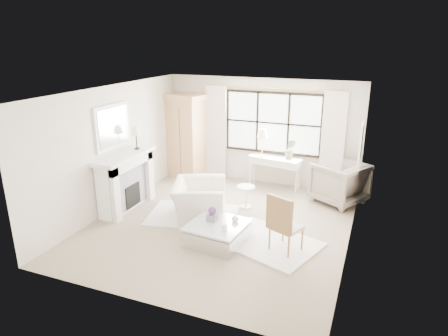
{
  "coord_description": "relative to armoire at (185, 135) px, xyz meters",
  "views": [
    {
      "loc": [
        2.79,
        -6.84,
        3.65
      ],
      "look_at": [
        -0.01,
        0.2,
        1.15
      ],
      "focal_mm": 32.0,
      "sensor_mm": 36.0,
      "label": 1
    }
  ],
  "objects": [
    {
      "name": "floor",
      "position": [
        2.02,
        -2.45,
        -1.14
      ],
      "size": [
        5.5,
        5.5,
        0.0
      ],
      "primitive_type": "plane",
      "color": "gray",
      "rests_on": "ground"
    },
    {
      "name": "ceiling",
      "position": [
        2.02,
        -2.45,
        1.56
      ],
      "size": [
        5.5,
        5.5,
        0.0
      ],
      "primitive_type": "plane",
      "rotation": [
        3.14,
        0.0,
        0.0
      ],
      "color": "silver",
      "rests_on": "ground"
    },
    {
      "name": "wall_back",
      "position": [
        2.02,
        0.3,
        0.21
      ],
      "size": [
        5.0,
        0.0,
        5.0
      ],
      "primitive_type": "plane",
      "rotation": [
        1.57,
        0.0,
        0.0
      ],
      "color": "beige",
      "rests_on": "ground"
    },
    {
      "name": "wall_front",
      "position": [
        2.02,
        -5.2,
        0.21
      ],
      "size": [
        5.0,
        0.0,
        5.0
      ],
      "primitive_type": "plane",
      "rotation": [
        -1.57,
        0.0,
        0.0
      ],
      "color": "beige",
      "rests_on": "ground"
    },
    {
      "name": "wall_left",
      "position": [
        -0.48,
        -2.45,
        0.21
      ],
      "size": [
        0.0,
        5.5,
        5.5
      ],
      "primitive_type": "plane",
      "rotation": [
        1.57,
        0.0,
        1.57
      ],
      "color": "beige",
      "rests_on": "ground"
    },
    {
      "name": "wall_right",
      "position": [
        4.52,
        -2.45,
        0.21
      ],
      "size": [
        0.0,
        5.5,
        5.5
      ],
      "primitive_type": "plane",
      "rotation": [
        1.57,
        0.0,
        -1.57
      ],
      "color": "beige",
      "rests_on": "ground"
    },
    {
      "name": "window_pane",
      "position": [
        2.32,
        0.28,
        0.46
      ],
      "size": [
        2.4,
        0.02,
        1.5
      ],
      "primitive_type": "cube",
      "color": "silver",
      "rests_on": "wall_back"
    },
    {
      "name": "window_frame",
      "position": [
        2.32,
        0.27,
        0.46
      ],
      "size": [
        2.5,
        0.04,
        1.5
      ],
      "primitive_type": null,
      "color": "black",
      "rests_on": "wall_back"
    },
    {
      "name": "curtain_rod",
      "position": [
        2.32,
        0.22,
        1.33
      ],
      "size": [
        3.3,
        0.04,
        0.04
      ],
      "primitive_type": "cylinder",
      "rotation": [
        0.0,
        1.57,
        0.0
      ],
      "color": "#C08D42",
      "rests_on": "wall_back"
    },
    {
      "name": "curtain_left",
      "position": [
        0.82,
        0.2,
        0.1
      ],
      "size": [
        0.55,
        0.1,
        2.47
      ],
      "primitive_type": "cube",
      "color": "beige",
      "rests_on": "ground"
    },
    {
      "name": "curtain_right",
      "position": [
        3.82,
        0.2,
        0.1
      ],
      "size": [
        0.55,
        0.1,
        2.47
      ],
      "primitive_type": "cube",
      "color": "silver",
      "rests_on": "ground"
    },
    {
      "name": "fireplace",
      "position": [
        -0.25,
        -2.45,
        -0.49
      ],
      "size": [
        0.58,
        1.66,
        1.26
      ],
      "color": "white",
      "rests_on": "ground"
    },
    {
      "name": "mirror_frame",
      "position": [
        -0.45,
        -2.45,
        0.7
      ],
      "size": [
        0.05,
        1.15,
        0.95
      ],
      "primitive_type": "cube",
      "color": "white",
      "rests_on": "wall_left"
    },
    {
      "name": "mirror_glass",
      "position": [
        -0.42,
        -2.45,
        0.7
      ],
      "size": [
        0.02,
        1.0,
        0.8
      ],
      "primitive_type": "cube",
      "color": "silver",
      "rests_on": "wall_left"
    },
    {
      "name": "art_frame",
      "position": [
        4.49,
        -0.75,
        0.41
      ],
      "size": [
        0.04,
        0.62,
        0.82
      ],
      "primitive_type": "cube",
      "color": "white",
      "rests_on": "wall_right"
    },
    {
      "name": "art_canvas",
      "position": [
        4.47,
        -0.75,
        0.41
      ],
      "size": [
        0.01,
        0.52,
        0.72
      ],
      "primitive_type": "cube",
      "color": "beige",
      "rests_on": "wall_right"
    },
    {
      "name": "mantel_lamp",
      "position": [
        -0.17,
        -2.03,
        0.51
      ],
      "size": [
        0.22,
        0.22,
        0.51
      ],
      "color": "black",
      "rests_on": "fireplace"
    },
    {
      "name": "armoire",
      "position": [
        0.0,
        0.0,
        0.0
      ],
      "size": [
        1.25,
        0.94,
        2.24
      ],
      "rotation": [
        0.0,
        0.0,
        -0.24
      ],
      "color": "tan",
      "rests_on": "floor"
    },
    {
      "name": "console_table",
      "position": [
        2.49,
        -0.01,
        -0.74
      ],
      "size": [
        1.36,
        0.66,
        0.8
      ],
      "rotation": [
        0.0,
        0.0,
        -0.17
      ],
      "color": "white",
      "rests_on": "floor"
    },
    {
      "name": "console_lamp",
      "position": [
        2.15,
        -0.01,
        0.22
      ],
      "size": [
        0.28,
        0.28,
        0.69
      ],
      "color": "#B2823D",
      "rests_on": "console_table"
    },
    {
      "name": "orchid_plant",
      "position": [
        2.86,
        -0.0,
        -0.09
      ],
      "size": [
        0.29,
        0.25,
        0.5
      ],
      "primitive_type": "imported",
      "rotation": [
        0.0,
        0.0,
        0.09
      ],
      "color": "#58704A",
      "rests_on": "console_table"
    },
    {
      "name": "side_table",
      "position": [
        2.22,
        -1.45,
        -0.81
      ],
      "size": [
        0.4,
        0.4,
        0.51
      ],
      "color": "white",
      "rests_on": "floor"
    },
    {
      "name": "rug_left",
      "position": [
        1.32,
        -2.29,
        -1.12
      ],
      "size": [
        2.1,
        1.69,
        0.03
      ],
      "primitive_type": "cube",
      "rotation": [
        0.0,
        0.0,
        0.22
      ],
      "color": "white",
      "rests_on": "floor"
    },
    {
      "name": "rug_right",
      "position": [
        3.13,
        -2.85,
        -1.12
      ],
      "size": [
        2.09,
        1.82,
        0.03
      ],
      "primitive_type": "cube",
      "rotation": [
        0.0,
        0.0,
        -0.34
      ],
      "color": "white",
      "rests_on": "floor"
    },
    {
      "name": "club_armchair",
      "position": [
        1.47,
        -2.3,
        -0.75
      ],
      "size": [
        1.39,
        1.48,
        0.78
      ],
      "primitive_type": "imported",
      "rotation": [
        0.0,
        0.0,
        1.92
      ],
      "color": "white",
      "rests_on": "floor"
    },
    {
      "name": "wingback_chair",
      "position": [
        4.1,
        -0.37,
        -0.66
      ],
      "size": [
        1.43,
        1.42,
        0.95
      ],
      "primitive_type": "imported",
      "rotation": [
        0.0,
        0.0,
        -2.12
      ],
      "color": "gray",
      "rests_on": "floor"
    },
    {
      "name": "french_chair",
      "position": [
        3.48,
        -3.02,
        -0.83
      ],
      "size": [
        0.63,
        0.64,
        1.08
      ],
      "rotation": [
        0.0,
        0.0,
        2.73
      ],
      "color": "#9E7142",
      "rests_on": "floor"
    },
    {
      "name": "coffee_table",
      "position": [
        2.24,
        -3.17,
        -0.96
      ],
      "size": [
        1.09,
        1.09,
        0.38
      ],
      "rotation": [
        0.0,
        0.0,
        -0.09
      ],
      "color": "silver",
      "rests_on": "floor"
    },
    {
      "name": "planter_box",
      "position": [
        2.11,
        -3.08,
        -0.69
      ],
      "size": [
        0.18,
        0.18,
        0.13
      ],
      "primitive_type": "cube",
      "rotation": [
        0.0,
        0.0,
        -0.05
      ],
      "color": "slate",
      "rests_on": "coffee_table"
    },
    {
      "name": "planter_flowers",
      "position": [
        2.11,
        -3.08,
        -0.55
      ],
      "size": [
        0.15,
        0.15,
        0.15
      ],
      "primitive_type": "sphere",
      "color": "#582E73",
      "rests_on": "planter_box"
    },
    {
      "name": "pillar_candle",
      "position": [
        2.46,
        -3.35,
        -0.7
      ],
      "size": [
        0.1,
        0.1,
        0.12
      ],
      "primitive_type": "cylinder",
      "color": "white",
      "rests_on": "coffee_table"
    },
    {
      "name": "coffee_vase",
      "position": [
        2.52,
        -2.96,
        -0.69
      ],
      "size": [
        0.15,
        0.15,
        0.15
      ],
      "primitive_type": "imported",
      "rotation": [
        0.0,
        0.0,
        0.08
      ],
      "color": "silver",
      "rests_on": "coffee_table"
    }
  ]
}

